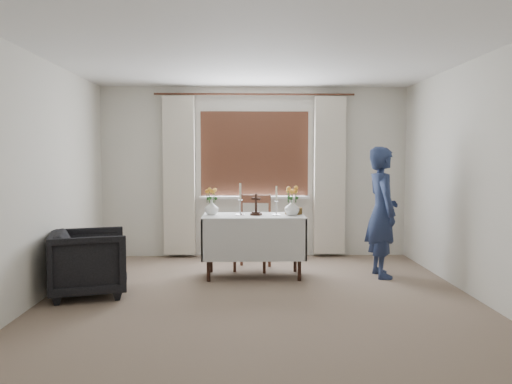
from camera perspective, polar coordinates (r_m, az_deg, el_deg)
ground at (r=5.10m, az=0.51°, el=-12.77°), size 5.00×5.00×0.00m
altar_table at (r=6.17m, az=-0.28°, el=-6.17°), size 1.24×0.64×0.76m
wooden_chair at (r=6.55m, az=-0.40°, el=-4.64°), size 0.54×0.54×0.98m
armchair at (r=5.65m, az=-18.53°, el=-7.64°), size 0.95×0.93×0.70m
person at (r=6.31m, az=14.20°, el=-2.23°), size 0.41×0.60×1.60m
radiator at (r=7.40m, az=-0.16°, el=-5.11°), size 1.10×0.10×0.60m
wooden_cross at (r=6.09m, az=0.01°, el=-1.42°), size 0.15×0.13×0.27m
candlestick_left at (r=6.08m, az=-1.81°, el=-0.84°), size 0.15×0.15×0.39m
candlestick_right at (r=6.09m, az=2.34°, el=-1.00°), size 0.11×0.11×0.36m
flower_vase_left at (r=6.17m, az=-5.11°, el=-1.79°), size 0.20×0.20×0.18m
flower_vase_right at (r=6.10m, az=4.14°, el=-1.80°), size 0.19×0.19×0.19m
wicker_basket at (r=6.24m, az=4.31°, el=-2.15°), size 0.27×0.27×0.08m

